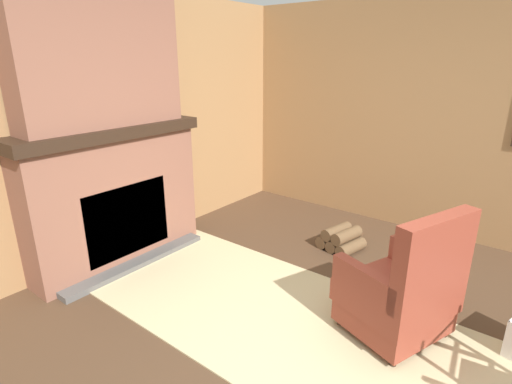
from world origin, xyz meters
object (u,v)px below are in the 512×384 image
object	(u,v)px
armchair	(402,293)
decorative_plate_on_mantel	(110,109)
oil_lamp_vase	(70,120)
firewood_stack	(341,239)
storage_case	(161,111)

from	to	relation	value
armchair	decorative_plate_on_mantel	distance (m)	3.04
armchair	oil_lamp_vase	xyz separation A→B (m)	(-2.75, -0.89, 1.11)
armchair	decorative_plate_on_mantel	bearing A→B (deg)	29.75
armchair	firewood_stack	bearing A→B (deg)	-26.50
oil_lamp_vase	storage_case	distance (m)	1.01
armchair	oil_lamp_vase	world-z (taller)	oil_lamp_vase
firewood_stack	decorative_plate_on_mantel	world-z (taller)	decorative_plate_on_mantel
armchair	firewood_stack	size ratio (longest dim) A/B	2.17
decorative_plate_on_mantel	oil_lamp_vase	bearing A→B (deg)	-87.28
firewood_stack	storage_case	world-z (taller)	storage_case
firewood_stack	decorative_plate_on_mantel	size ratio (longest dim) A/B	1.61
firewood_stack	storage_case	xyz separation A→B (m)	(-1.75, -0.94, 1.35)
firewood_stack	storage_case	bearing A→B (deg)	-151.85
firewood_stack	oil_lamp_vase	size ratio (longest dim) A/B	1.89
storage_case	armchair	bearing A→B (deg)	-2.41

